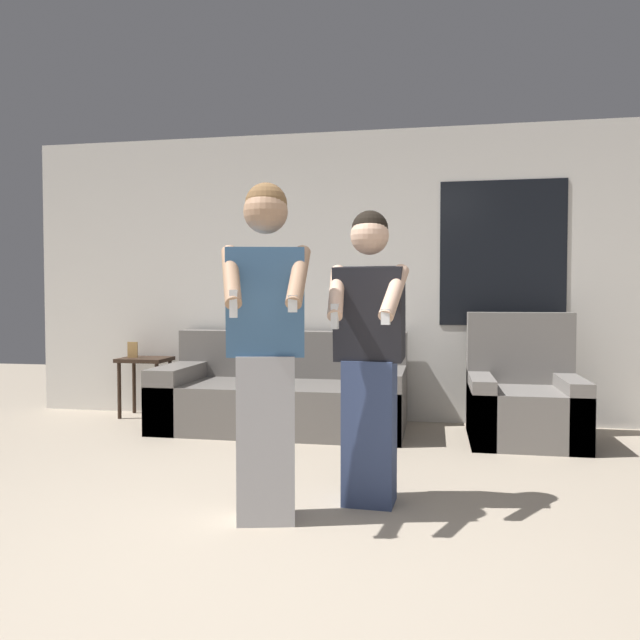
% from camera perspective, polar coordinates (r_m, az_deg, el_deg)
% --- Properties ---
extents(ground_plane, '(14.00, 14.00, 0.00)m').
position_cam_1_polar(ground_plane, '(2.88, -3.95, -21.68)').
color(ground_plane, tan).
extents(wall_back, '(6.59, 0.07, 2.70)m').
position_cam_1_polar(wall_back, '(5.87, 4.16, 4.04)').
color(wall_back, silver).
rests_on(wall_back, ground_plane).
extents(couch, '(2.13, 0.99, 0.84)m').
position_cam_1_polar(couch, '(5.54, -3.39, -6.96)').
color(couch, slate).
rests_on(couch, ground_plane).
extents(armchair, '(0.86, 0.87, 1.03)m').
position_cam_1_polar(armchair, '(5.32, 18.11, -7.05)').
color(armchair, slate).
rests_on(armchair, ground_plane).
extents(side_table, '(0.46, 0.38, 0.72)m').
position_cam_1_polar(side_table, '(6.26, -15.74, -4.25)').
color(side_table, '#332319').
rests_on(side_table, ground_plane).
extents(person_left, '(0.47, 0.53, 1.74)m').
position_cam_1_polar(person_left, '(3.22, -4.95, -2.48)').
color(person_left, '#B2B2B7').
rests_on(person_left, ground_plane).
extents(person_right, '(0.44, 0.48, 1.64)m').
position_cam_1_polar(person_right, '(3.48, 4.54, -3.15)').
color(person_right, '#384770').
rests_on(person_right, ground_plane).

